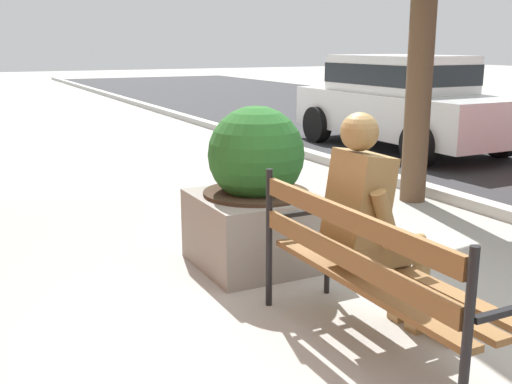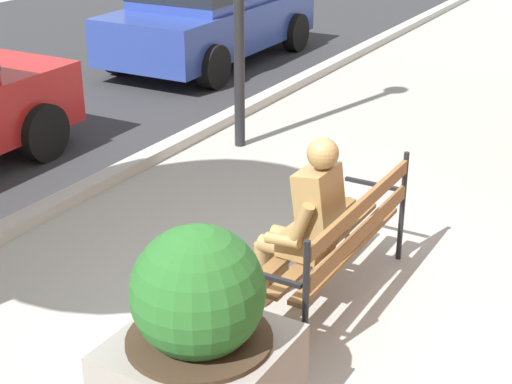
{
  "view_description": "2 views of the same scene",
  "coord_description": "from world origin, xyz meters",
  "views": [
    {
      "loc": [
        2.89,
        -2.1,
        1.74
      ],
      "look_at": [
        -1.35,
        0.02,
        0.6
      ],
      "focal_mm": 43.29,
      "sensor_mm": 36.0,
      "label": 1
    },
    {
      "loc": [
        -4.36,
        -2.1,
        3.1
      ],
      "look_at": [
        0.3,
        0.61,
        0.75
      ],
      "focal_mm": 54.28,
      "sensor_mm": 36.0,
      "label": 2
    }
  ],
  "objects": [
    {
      "name": "park_bench",
      "position": [
        0.3,
        -0.1,
        0.54
      ],
      "size": [
        1.8,
        0.54,
        0.95
      ],
      "color": "brown",
      "rests_on": "ground"
    },
    {
      "name": "bronze_statue_seated",
      "position": [
        0.1,
        0.11,
        0.67
      ],
      "size": [
        0.64,
        0.76,
        1.37
      ],
      "color": "olive",
      "rests_on": "ground"
    },
    {
      "name": "parked_car_white",
      "position": [
        -5.33,
        4.77,
        0.84
      ],
      "size": [
        4.14,
        2.0,
        1.56
      ],
      "color": "silver",
      "rests_on": "ground"
    },
    {
      "name": "concrete_planter",
      "position": [
        -1.35,
        0.02,
        0.57
      ],
      "size": [
        0.93,
        0.93,
        1.28
      ],
      "color": "gray",
      "rests_on": "ground"
    },
    {
      "name": "ground_plane",
      "position": [
        0.0,
        0.0,
        0.0
      ],
      "size": [
        80.0,
        80.0,
        0.0
      ],
      "primitive_type": "plane",
      "color": "#9E9B93"
    }
  ]
}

